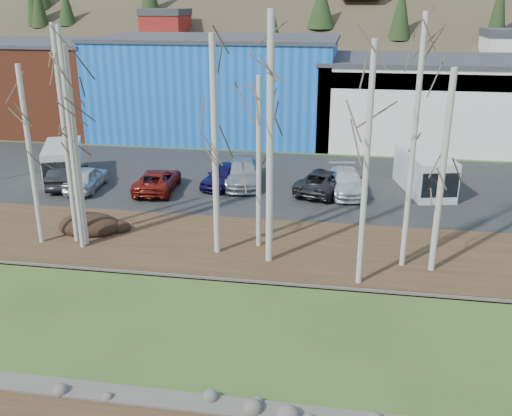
% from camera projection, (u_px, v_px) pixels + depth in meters
% --- Properties ---
extents(near_bank_rocks, '(80.00, 0.80, 0.50)m').
position_uv_depth(near_bank_rocks, '(145.00, 399.00, 16.91)').
color(near_bank_rocks, '#47423D').
rests_on(near_bank_rocks, ground).
extents(river, '(80.00, 8.00, 0.90)m').
position_uv_depth(river, '(184.00, 326.00, 20.71)').
color(river, '#132331').
rests_on(river, ground).
extents(far_bank_rocks, '(80.00, 0.80, 0.46)m').
position_uv_depth(far_bank_rocks, '(211.00, 275.00, 24.51)').
color(far_bank_rocks, '#47423D').
rests_on(far_bank_rocks, ground).
extents(far_bank, '(80.00, 7.00, 0.15)m').
position_uv_depth(far_bank, '(227.00, 244.00, 27.45)').
color(far_bank, '#382616').
rests_on(far_bank, ground).
extents(parking_lot, '(80.00, 14.00, 0.14)m').
position_uv_depth(parking_lot, '(261.00, 181.00, 37.18)').
color(parking_lot, black).
rests_on(parking_lot, ground).
extents(building_brick, '(16.32, 12.24, 7.80)m').
position_uv_depth(building_brick, '(28.00, 84.00, 52.59)').
color(building_brick, brown).
rests_on(building_brick, ground).
extents(building_blue, '(20.40, 12.24, 8.30)m').
position_uv_depth(building_blue, '(218.00, 86.00, 49.70)').
color(building_blue, '#0F51B2').
rests_on(building_blue, ground).
extents(building_white, '(18.36, 12.24, 6.80)m').
position_uv_depth(building_white, '(431.00, 100.00, 47.13)').
color(building_white, silver).
rests_on(building_white, ground).
extents(dirt_mound, '(3.19, 2.25, 0.62)m').
position_uv_depth(dirt_mound, '(90.00, 224.00, 28.84)').
color(dirt_mound, black).
rests_on(dirt_mound, far_bank).
extents(birch_0, '(0.24, 0.24, 8.39)m').
position_uv_depth(birch_0, '(31.00, 157.00, 26.15)').
color(birch_0, beige).
rests_on(birch_0, far_bank).
extents(birch_1, '(0.23, 0.23, 10.11)m').
position_uv_depth(birch_1, '(65.00, 138.00, 26.01)').
color(birch_1, beige).
rests_on(birch_1, far_bank).
extents(birch_2, '(0.30, 0.30, 9.23)m').
position_uv_depth(birch_2, '(76.00, 150.00, 25.78)').
color(birch_2, beige).
rests_on(birch_2, far_bank).
extents(birch_3, '(0.21, 0.21, 10.06)m').
position_uv_depth(birch_3, '(71.00, 143.00, 25.30)').
color(birch_3, beige).
rests_on(birch_3, far_bank).
extents(birch_4, '(0.28, 0.28, 9.75)m').
position_uv_depth(birch_4, '(215.00, 149.00, 24.81)').
color(birch_4, beige).
rests_on(birch_4, far_bank).
extents(birch_5, '(0.24, 0.24, 7.96)m').
position_uv_depth(birch_5, '(259.00, 165.00, 25.82)').
color(birch_5, beige).
rests_on(birch_5, far_bank).
extents(birch_6, '(0.23, 0.23, 9.71)m').
position_uv_depth(birch_6, '(366.00, 169.00, 21.94)').
color(birch_6, beige).
rests_on(birch_6, far_bank).
extents(birch_7, '(0.30, 0.30, 10.69)m').
position_uv_depth(birch_7, '(270.00, 144.00, 23.78)').
color(birch_7, beige).
rests_on(birch_7, far_bank).
extents(birch_8, '(0.27, 0.27, 8.57)m').
position_uv_depth(birch_8, '(442.00, 175.00, 23.25)').
color(birch_8, beige).
rests_on(birch_8, far_bank).
extents(birch_9, '(0.23, 0.23, 10.61)m').
position_uv_depth(birch_9, '(413.00, 148.00, 23.34)').
color(birch_9, beige).
rests_on(birch_9, far_bank).
extents(car_0, '(2.13, 4.45, 1.47)m').
position_uv_depth(car_0, '(86.00, 178.00, 35.03)').
color(car_0, silver).
rests_on(car_0, parking_lot).
extents(car_1, '(2.41, 4.67, 1.47)m').
position_uv_depth(car_1, '(67.00, 175.00, 35.62)').
color(car_1, black).
rests_on(car_1, parking_lot).
extents(car_2, '(2.64, 4.98, 1.33)m').
position_uv_depth(car_2, '(158.00, 180.00, 34.78)').
color(car_2, maroon).
rests_on(car_2, parking_lot).
extents(car_3, '(2.94, 5.50, 1.52)m').
position_uv_depth(car_3, '(243.00, 173.00, 35.96)').
color(car_3, '#9A9EA2').
rests_on(car_3, parking_lot).
extents(car_4, '(2.51, 4.43, 1.42)m').
position_uv_depth(car_4, '(224.00, 175.00, 35.65)').
color(car_4, '#120E41').
rests_on(car_4, parking_lot).
extents(car_5, '(3.75, 5.56, 1.42)m').
position_uv_depth(car_5, '(324.00, 181.00, 34.55)').
color(car_5, '#272729').
rests_on(car_5, parking_lot).
extents(car_6, '(2.68, 5.07, 1.40)m').
position_uv_depth(car_6, '(346.00, 182.00, 34.37)').
color(car_6, silver).
rests_on(car_6, parking_lot).
extents(van_white, '(3.37, 5.72, 2.34)m').
position_uv_depth(van_white, '(426.00, 173.00, 34.42)').
color(van_white, white).
rests_on(van_white, parking_lot).
extents(van_grey, '(4.01, 5.59, 2.26)m').
position_uv_depth(van_grey, '(63.00, 163.00, 36.77)').
color(van_grey, silver).
rests_on(van_grey, parking_lot).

